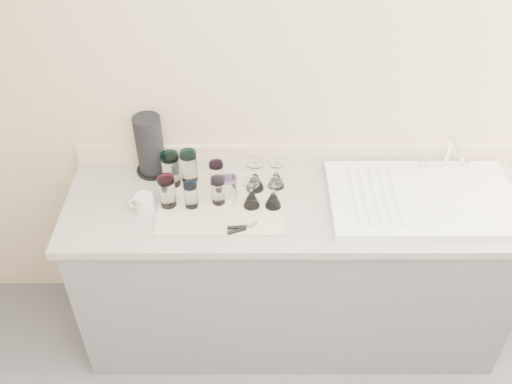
{
  "coord_description": "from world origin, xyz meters",
  "views": [
    {
      "loc": [
        -0.19,
        -0.68,
        2.57
      ],
      "look_at": [
        -0.18,
        1.15,
        1.0
      ],
      "focal_mm": 40.0,
      "sensor_mm": 36.0,
      "label": 1
    }
  ],
  "objects_px": {
    "tumbler_extra": "(230,189)",
    "can_opener": "(243,228)",
    "white_mug": "(144,203)",
    "paper_towel_roll": "(150,146)",
    "goblet_back_right": "(276,178)",
    "goblet_back_left": "(255,179)",
    "sink_unit": "(423,198)",
    "tumbler_cyan": "(189,166)",
    "tumbler_teal": "(171,169)",
    "goblet_front_right": "(273,198)",
    "tumbler_magenta": "(167,191)",
    "tumbler_lavender": "(218,190)",
    "goblet_front_left": "(252,197)",
    "tumbler_purple": "(216,174)",
    "tumbler_blue": "(191,195)"
  },
  "relations": [
    {
      "from": "tumbler_teal",
      "to": "white_mug",
      "type": "xyz_separation_m",
      "value": [
        -0.1,
        -0.17,
        -0.05
      ]
    },
    {
      "from": "tumbler_extra",
      "to": "goblet_front_left",
      "type": "relative_size",
      "value": 0.95
    },
    {
      "from": "tumbler_teal",
      "to": "tumbler_blue",
      "type": "relative_size",
      "value": 1.34
    },
    {
      "from": "tumbler_magenta",
      "to": "tumbler_lavender",
      "type": "distance_m",
      "value": 0.22
    },
    {
      "from": "sink_unit",
      "to": "tumbler_extra",
      "type": "height_order",
      "value": "sink_unit"
    },
    {
      "from": "tumbler_teal",
      "to": "can_opener",
      "type": "height_order",
      "value": "tumbler_teal"
    },
    {
      "from": "tumbler_magenta",
      "to": "goblet_front_right",
      "type": "xyz_separation_m",
      "value": [
        0.46,
        -0.01,
        -0.03
      ]
    },
    {
      "from": "can_opener",
      "to": "paper_towel_roll",
      "type": "distance_m",
      "value": 0.6
    },
    {
      "from": "tumbler_purple",
      "to": "tumbler_extra",
      "type": "height_order",
      "value": "same"
    },
    {
      "from": "goblet_front_left",
      "to": "white_mug",
      "type": "xyz_separation_m",
      "value": [
        -0.46,
        -0.02,
        -0.01
      ]
    },
    {
      "from": "goblet_front_left",
      "to": "white_mug",
      "type": "bearing_deg",
      "value": -177.33
    },
    {
      "from": "tumbler_magenta",
      "to": "paper_towel_roll",
      "type": "distance_m",
      "value": 0.27
    },
    {
      "from": "tumbler_magenta",
      "to": "tumbler_blue",
      "type": "relative_size",
      "value": 1.2
    },
    {
      "from": "tumbler_blue",
      "to": "paper_towel_roll",
      "type": "height_order",
      "value": "paper_towel_roll"
    },
    {
      "from": "tumbler_purple",
      "to": "tumbler_extra",
      "type": "xyz_separation_m",
      "value": [
        0.06,
        -0.1,
        -0.0
      ]
    },
    {
      "from": "goblet_front_left",
      "to": "can_opener",
      "type": "distance_m",
      "value": 0.16
    },
    {
      "from": "tumbler_extra",
      "to": "white_mug",
      "type": "bearing_deg",
      "value": -171.3
    },
    {
      "from": "tumbler_cyan",
      "to": "goblet_front_right",
      "type": "relative_size",
      "value": 1.16
    },
    {
      "from": "tumbler_cyan",
      "to": "tumbler_extra",
      "type": "distance_m",
      "value": 0.24
    },
    {
      "from": "sink_unit",
      "to": "can_opener",
      "type": "distance_m",
      "value": 0.81
    },
    {
      "from": "tumbler_lavender",
      "to": "tumbler_extra",
      "type": "bearing_deg",
      "value": 13.06
    },
    {
      "from": "tumbler_cyan",
      "to": "goblet_front_left",
      "type": "height_order",
      "value": "tumbler_cyan"
    },
    {
      "from": "goblet_front_right",
      "to": "can_opener",
      "type": "relative_size",
      "value": 1.03
    },
    {
      "from": "goblet_front_left",
      "to": "white_mug",
      "type": "relative_size",
      "value": 1.23
    },
    {
      "from": "sink_unit",
      "to": "tumbler_teal",
      "type": "distance_m",
      "value": 1.13
    },
    {
      "from": "sink_unit",
      "to": "tumbler_lavender",
      "type": "xyz_separation_m",
      "value": [
        -0.9,
        -0.01,
        0.05
      ]
    },
    {
      "from": "can_opener",
      "to": "tumbler_extra",
      "type": "bearing_deg",
      "value": 107.53
    },
    {
      "from": "tumbler_magenta",
      "to": "goblet_back_left",
      "type": "distance_m",
      "value": 0.39
    },
    {
      "from": "goblet_front_right",
      "to": "paper_towel_roll",
      "type": "distance_m",
      "value": 0.62
    },
    {
      "from": "tumbler_teal",
      "to": "goblet_front_left",
      "type": "relative_size",
      "value": 1.21
    },
    {
      "from": "tumbler_extra",
      "to": "can_opener",
      "type": "xyz_separation_m",
      "value": [
        0.06,
        -0.19,
        -0.06
      ]
    },
    {
      "from": "tumbler_cyan",
      "to": "sink_unit",
      "type": "bearing_deg",
      "value": -7.7
    },
    {
      "from": "tumbler_teal",
      "to": "tumbler_cyan",
      "type": "relative_size",
      "value": 1.05
    },
    {
      "from": "tumbler_cyan",
      "to": "tumbler_extra",
      "type": "height_order",
      "value": "tumbler_cyan"
    },
    {
      "from": "tumbler_purple",
      "to": "can_opener",
      "type": "height_order",
      "value": "tumbler_purple"
    },
    {
      "from": "tumbler_magenta",
      "to": "tumbler_extra",
      "type": "bearing_deg",
      "value": 6.01
    },
    {
      "from": "white_mug",
      "to": "tumbler_blue",
      "type": "bearing_deg",
      "value": 5.81
    },
    {
      "from": "goblet_back_left",
      "to": "white_mug",
      "type": "height_order",
      "value": "goblet_back_left"
    },
    {
      "from": "can_opener",
      "to": "paper_towel_roll",
      "type": "xyz_separation_m",
      "value": [
        -0.43,
        0.4,
        0.13
      ]
    },
    {
      "from": "tumbler_magenta",
      "to": "tumbler_extra",
      "type": "xyz_separation_m",
      "value": [
        0.27,
        0.03,
        -0.01
      ]
    },
    {
      "from": "goblet_back_right",
      "to": "sink_unit",
      "type": "bearing_deg",
      "value": -8.66
    },
    {
      "from": "tumbler_cyan",
      "to": "goblet_front_left",
      "type": "xyz_separation_m",
      "value": [
        0.28,
        -0.17,
        -0.03
      ]
    },
    {
      "from": "tumbler_extra",
      "to": "goblet_back_left",
      "type": "xyz_separation_m",
      "value": [
        0.11,
        0.08,
        -0.02
      ]
    },
    {
      "from": "tumbler_cyan",
      "to": "paper_towel_roll",
      "type": "relative_size",
      "value": 0.53
    },
    {
      "from": "goblet_back_right",
      "to": "goblet_back_left",
      "type": "bearing_deg",
      "value": -171.11
    },
    {
      "from": "goblet_front_right",
      "to": "can_opener",
      "type": "bearing_deg",
      "value": -131.25
    },
    {
      "from": "tumbler_blue",
      "to": "goblet_front_right",
      "type": "xyz_separation_m",
      "value": [
        0.36,
        -0.0,
        -0.02
      ]
    },
    {
      "from": "goblet_back_right",
      "to": "can_opener",
      "type": "xyz_separation_m",
      "value": [
        -0.15,
        -0.28,
        -0.04
      ]
    },
    {
      "from": "tumbler_extra",
      "to": "can_opener",
      "type": "bearing_deg",
      "value": -72.47
    },
    {
      "from": "tumbler_magenta",
      "to": "tumbler_lavender",
      "type": "height_order",
      "value": "tumbler_magenta"
    }
  ]
}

